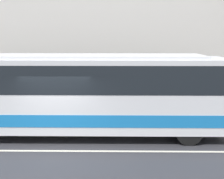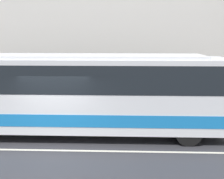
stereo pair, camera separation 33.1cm
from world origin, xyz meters
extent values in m
plane|color=#333338|center=(0.00, 0.00, 0.00)|extent=(60.00, 60.00, 0.00)
cube|color=gray|center=(0.00, 5.22, 0.06)|extent=(60.00, 2.43, 0.13)
cube|color=silver|center=(0.00, 6.58, 4.83)|extent=(60.00, 0.30, 9.66)
cube|color=#2D2B28|center=(0.00, 6.42, 1.21)|extent=(60.00, 0.06, 2.42)
cube|color=beige|center=(0.00, 0.00, 0.00)|extent=(54.00, 0.14, 0.01)
cube|color=silver|center=(0.25, 1.77, 1.70)|extent=(12.26, 2.46, 2.70)
cube|color=#1972BF|center=(0.25, 1.77, 0.90)|extent=(12.20, 2.48, 0.45)
cube|color=black|center=(0.25, 1.77, 2.35)|extent=(11.89, 2.48, 1.02)
cube|color=silver|center=(0.25, 1.77, 3.11)|extent=(10.42, 2.09, 0.12)
cylinder|color=black|center=(4.78, 0.70, 0.48)|extent=(0.97, 0.28, 0.97)
cylinder|color=black|center=(4.78, 2.84, 0.48)|extent=(0.97, 0.28, 0.97)
camera|label=1|loc=(2.16, -10.10, 3.89)|focal=50.00mm
camera|label=2|loc=(2.49, -10.09, 3.89)|focal=50.00mm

